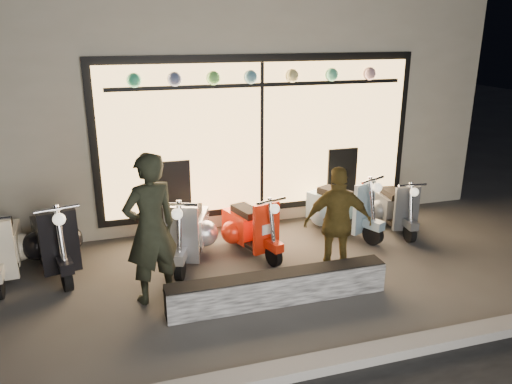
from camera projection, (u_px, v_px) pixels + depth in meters
ground at (248, 280)px, 6.79m from camera, size 40.00×40.00×0.00m
kerb at (303, 368)px, 4.95m from camera, size 40.00×0.25×0.12m
shop_building at (183, 85)px, 10.65m from camera, size 10.20×6.23×4.20m
graffiti_barrier at (279, 288)px, 6.19m from camera, size 2.80×0.28×0.40m
scooter_silver at (190, 230)px, 7.40m from camera, size 0.79×1.43×1.03m
scooter_red at (248, 226)px, 7.63m from camera, size 0.67×1.33×0.95m
scooter_black at (54, 239)px, 7.04m from camera, size 0.72×1.52×1.08m
scooter_cream at (2, 246)px, 6.87m from camera, size 0.50×1.42×1.02m
scooter_blue at (337, 208)px, 8.32m from camera, size 0.85×1.40×1.03m
scooter_grey at (393, 207)px, 8.51m from camera, size 0.50×1.28×0.91m
man at (151, 229)px, 6.04m from camera, size 0.82×0.69×1.91m
woman at (338, 223)px, 6.70m from camera, size 0.98×0.61×1.55m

